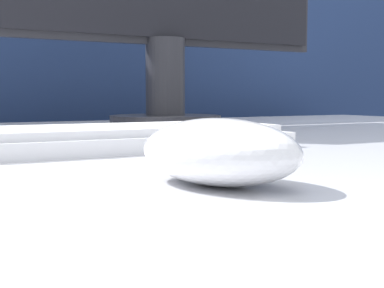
# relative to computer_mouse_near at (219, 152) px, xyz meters

# --- Properties ---
(partition_panel) EXTENTS (5.00, 0.03, 1.38)m
(partition_panel) POSITION_rel_computer_mouse_near_xyz_m (0.05, 1.01, -0.09)
(partition_panel) COLOR navy
(partition_panel) RESTS_ON ground_plane
(computer_mouse_near) EXTENTS (0.10, 0.13, 0.04)m
(computer_mouse_near) POSITION_rel_computer_mouse_near_xyz_m (0.00, 0.00, 0.00)
(computer_mouse_near) COLOR white
(computer_mouse_near) RESTS_ON desk
(keyboard) EXTENTS (0.43, 0.15, 0.02)m
(keyboard) POSITION_rel_computer_mouse_near_xyz_m (-0.01, 0.25, -0.01)
(keyboard) COLOR white
(keyboard) RESTS_ON desk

